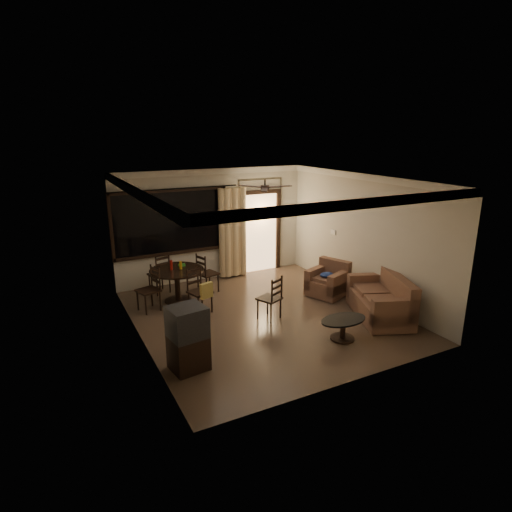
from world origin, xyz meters
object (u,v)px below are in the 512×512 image
coffee_table (343,326)px  armchair (329,282)px  dining_chair_east (208,280)px  tv_cabinet (188,338)px  sofa (383,301)px  dining_chair_west (149,298)px  dining_table (177,276)px  dining_chair_south (200,299)px  side_chair (270,306)px  dining_chair_north (160,281)px

coffee_table → armchair: bearing=60.3°
dining_chair_east → coffee_table: 3.65m
tv_cabinet → sofa: (4.16, 0.08, -0.18)m
dining_chair_east → tv_cabinet: tv_cabinet is taller
dining_chair_west → coffee_table: dining_chair_west is taller
dining_table → sofa: (3.45, -2.77, -0.24)m
dining_chair_east → dining_chair_south: size_ratio=1.00×
dining_chair_south → coffee_table: size_ratio=1.04×
dining_chair_east → side_chair: size_ratio=1.03×
dining_table → tv_cabinet: size_ratio=1.12×
sofa → dining_chair_south: bearing=170.6°
dining_chair_east → armchair: size_ratio=0.94×
dining_table → tv_cabinet: tv_cabinet is taller
dining_chair_east → sofa: dining_chair_east is taller
tv_cabinet → armchair: 4.25m
dining_table → sofa: 4.43m
dining_chair_west → dining_table: bearing=92.5°
dining_chair_east → dining_chair_south: 1.20m
dining_chair_west → armchair: 4.05m
dining_table → dining_chair_north: dining_table is taller
dining_chair_south → side_chair: bearing=-56.0°
dining_chair_south → dining_chair_north: same height
dining_chair_south → side_chair: (1.14, -0.95, -0.03)m
dining_table → side_chair: (1.37, -1.78, -0.32)m
dining_chair_north → sofa: dining_chair_north is taller
dining_chair_north → sofa: bearing=120.7°
dining_table → dining_chair_east: bearing=16.0°
sofa → dining_table: bearing=163.0°
dining_chair_west → armchair: size_ratio=0.94×
dining_chair_west → tv_cabinet: (-0.01, -2.62, 0.25)m
dining_table → dining_chair_north: size_ratio=1.26×
dining_table → dining_chair_south: bearing=-74.1°
coffee_table → dining_chair_east: bearing=111.3°
dining_table → coffee_table: 3.83m
coffee_table → sofa: bearing=16.9°
side_chair → dining_chair_north: bearing=-81.9°
sofa → side_chair: bearing=176.2°
armchair → dining_table: bearing=137.7°
armchair → dining_chair_north: bearing=129.5°
dining_chair_east → tv_cabinet: size_ratio=0.89×
dining_chair_south → dining_chair_east: bearing=45.7°
tv_cabinet → armchair: size_ratio=1.05×
dining_chair_south → armchair: (2.99, -0.42, 0.02)m
dining_table → tv_cabinet: (-0.70, -2.85, -0.05)m
dining_chair_south → tv_cabinet: tv_cabinet is taller
dining_chair_south → side_chair: size_ratio=1.03×
dining_chair_east → dining_chair_north: bearing=49.6°
dining_table → tv_cabinet: 2.94m
dining_chair_north → coffee_table: size_ratio=1.04×
dining_chair_west → coffee_table: 4.07m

